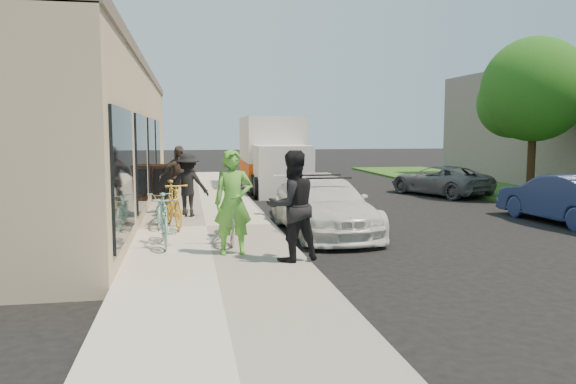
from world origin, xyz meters
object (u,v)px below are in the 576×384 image
sedan_white (323,206)px  bystander_b (179,180)px  bike_rack (167,201)px  sedan_silver (304,199)px  sandwich_board (161,182)px  cruiser_bike_a (164,220)px  woman_rider (233,202)px  far_car_gray (440,180)px  cruiser_bike_b (160,209)px  moving_truck (273,158)px  cruiser_bike_c (174,204)px  far_car_blue (564,199)px  tandem_bike (232,211)px  man_standing (292,206)px  median_tree (533,94)px  bystander_a (188,185)px

sedan_white → bystander_b: 4.27m
bike_rack → sedan_silver: size_ratio=0.28×
sedan_white → bystander_b: (-3.24, 2.75, 0.41)m
sedan_white → sandwich_board: bearing=122.1°
cruiser_bike_a → bystander_b: 4.23m
sedan_silver → woman_rider: bearing=-112.2°
far_car_gray → cruiser_bike_b: size_ratio=2.52×
moving_truck → cruiser_bike_c: size_ratio=3.35×
moving_truck → far_car_gray: (5.66, -2.75, -0.73)m
moving_truck → sandwich_board: bearing=-136.8°
bike_rack → cruiser_bike_a: (0.03, -2.82, -0.02)m
far_car_blue → woman_rider: bearing=14.4°
sedan_white → cruiser_bike_b: bearing=166.2°
sedan_white → sedan_silver: bearing=87.8°
tandem_bike → cruiser_bike_c: bearing=128.9°
bike_rack → far_car_blue: far_car_blue is taller
cruiser_bike_b → sandwich_board: bearing=90.5°
sandwich_board → cruiser_bike_a: bearing=-100.2°
man_standing → cruiser_bike_c: 4.27m
far_car_gray → cruiser_bike_a: (-9.45, -8.14, 0.10)m
median_tree → bystander_b: (-11.74, -2.36, -2.51)m
sedan_white → cruiser_bike_b: size_ratio=2.90×
bike_rack → cruiser_bike_b: size_ratio=0.55×
tandem_bike → woman_rider: 1.41m
moving_truck → bystander_b: 7.57m
far_car_gray → bike_rack: bearing=7.9°
sedan_silver → median_tree: median_tree is taller
sedan_silver → woman_rider: woman_rider is taller
median_tree → cruiser_bike_a: median_tree is taller
median_tree → sedan_white: bearing=-149.0°
sedan_silver → bystander_b: size_ratio=1.72×
bike_rack → sandwich_board: bearing=94.2°
sedan_white → man_standing: 3.42m
bystander_b → sedan_silver: bearing=-15.3°
far_car_gray → woman_rider: (-8.22, -9.14, 0.53)m
sandwich_board → sedan_silver: (3.83, -3.45, -0.20)m
man_standing → sandwich_board: bearing=-91.0°
sedan_silver → cruiser_bike_b: (-3.65, -1.42, 0.03)m
sedan_silver → bystander_a: 3.05m
bystander_b → bike_rack: bearing=-106.3°
man_standing → cruiser_bike_c: size_ratio=1.06×
tandem_bike → bystander_a: bystander_a is taller
woman_rider → cruiser_bike_b: 3.55m
sedan_white → bike_rack: bearing=156.7°
cruiser_bike_c → sedan_silver: bearing=13.2°
man_standing → bystander_a: size_ratio=1.15×
sedan_white → cruiser_bike_b: 3.72m
cruiser_bike_a → far_car_blue: bearing=5.5°
sedan_white → bystander_b: bearing=137.6°
sedan_silver → cruiser_bike_c: size_ratio=1.76×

